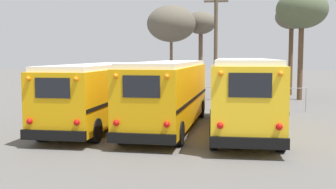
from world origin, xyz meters
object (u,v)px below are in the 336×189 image
at_px(school_bus_0, 97,93).
at_px(utility_pole, 216,42).
at_px(bare_tree_0, 201,25).
at_px(bare_tree_2, 171,24).
at_px(school_bus_1, 168,92).
at_px(school_bus_2, 243,92).
at_px(bare_tree_3, 292,19).
at_px(bare_tree_1, 302,10).

xyz_separation_m(school_bus_0, utility_pole, (5.20, 12.76, 2.73)).
xyz_separation_m(bare_tree_0, bare_tree_2, (-2.35, -1.96, -0.05)).
bearing_deg(utility_pole, school_bus_1, -98.22).
bearing_deg(school_bus_2, bare_tree_2, 107.87).
height_order(school_bus_2, bare_tree_2, bare_tree_2).
distance_m(school_bus_1, utility_pole, 13.07).
xyz_separation_m(school_bus_1, bare_tree_3, (8.01, 17.65, 4.73)).
distance_m(school_bus_0, bare_tree_0, 19.08).
bearing_deg(utility_pole, school_bus_2, -83.29).
height_order(bare_tree_0, bare_tree_3, bare_tree_3).
bearing_deg(bare_tree_0, school_bus_2, -80.84).
bearing_deg(school_bus_2, bare_tree_1, 71.28).
relative_size(school_bus_2, bare_tree_0, 1.44).
distance_m(school_bus_1, bare_tree_1, 16.74).
xyz_separation_m(school_bus_1, bare_tree_0, (0.39, 18.08, 4.35)).
relative_size(bare_tree_1, bare_tree_3, 1.08).
height_order(school_bus_0, school_bus_2, school_bus_2).
relative_size(school_bus_1, bare_tree_1, 1.26).
relative_size(bare_tree_0, bare_tree_2, 0.95).
height_order(bare_tree_2, bare_tree_3, bare_tree_3).
bearing_deg(school_bus_1, school_bus_2, -6.75).
bearing_deg(school_bus_1, bare_tree_0, 88.77).
relative_size(school_bus_2, bare_tree_2, 1.37).
distance_m(school_bus_0, school_bus_1, 3.37).
bearing_deg(bare_tree_1, bare_tree_3, 92.07).
bearing_deg(bare_tree_3, bare_tree_1, -87.93).
height_order(school_bus_0, bare_tree_2, bare_tree_2).
xyz_separation_m(school_bus_1, school_bus_2, (3.37, -0.40, 0.09)).
bearing_deg(bare_tree_2, bare_tree_0, 39.89).
bearing_deg(school_bus_2, school_bus_0, 177.42).
bearing_deg(school_bus_1, bare_tree_3, 65.59).
distance_m(school_bus_0, bare_tree_3, 21.62).
bearing_deg(bare_tree_0, bare_tree_2, -140.11).
bearing_deg(bare_tree_2, school_bus_0, -94.96).
bearing_deg(bare_tree_3, school_bus_1, -114.41).
xyz_separation_m(utility_pole, bare_tree_1, (6.33, 1.06, 2.35)).
distance_m(bare_tree_0, bare_tree_3, 7.65).
bearing_deg(school_bus_1, bare_tree_2, 96.93).
distance_m(school_bus_2, bare_tree_2, 17.86).
bearing_deg(bare_tree_1, school_bus_1, -120.71).
xyz_separation_m(school_bus_2, bare_tree_1, (4.79, 14.13, 4.93)).
relative_size(school_bus_2, utility_pole, 1.24).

